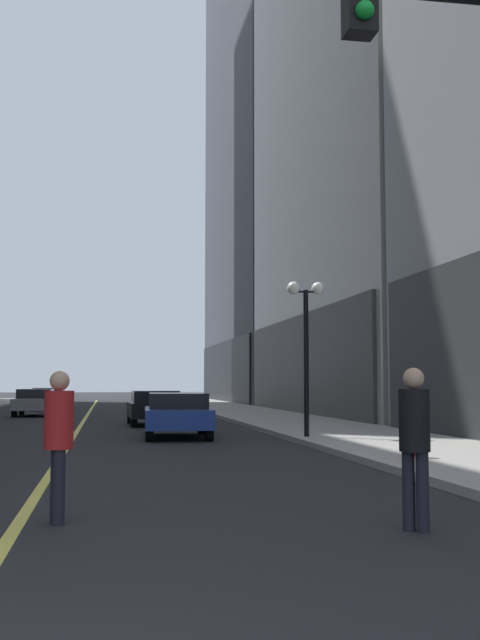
{
  "coord_description": "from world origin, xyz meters",
  "views": [
    {
      "loc": [
        0.99,
        -3.31,
        1.61
      ],
      "look_at": [
        5.72,
        24.29,
        3.91
      ],
      "focal_mm": 43.27,
      "sensor_mm": 36.0,
      "label": 1
    }
  ],
  "objects_px": {
    "pedestrian_in_black_coat": "(415,435)",
    "street_lamp_right_mid": "(306,324)",
    "car_green": "(48,398)",
    "car_black": "(154,406)",
    "fire_hydrant_right": "(409,444)",
    "pedestrian_in_red_jacket": "(59,434)",
    "car_grey": "(35,401)",
    "car_blue": "(177,413)"
  },
  "relations": [
    {
      "from": "car_grey",
      "to": "pedestrian_in_black_coat",
      "type": "bearing_deg",
      "value": -77.64
    },
    {
      "from": "car_blue",
      "to": "car_grey",
      "type": "height_order",
      "value": "same"
    },
    {
      "from": "car_black",
      "to": "fire_hydrant_right",
      "type": "height_order",
      "value": "car_black"
    },
    {
      "from": "car_black",
      "to": "pedestrian_in_red_jacket",
      "type": "distance_m",
      "value": 20.82
    },
    {
      "from": "pedestrian_in_red_jacket",
      "to": "street_lamp_right_mid",
      "type": "xyz_separation_m",
      "value": [
        5.96,
        11.46,
        2.23
      ]
    },
    {
      "from": "car_blue",
      "to": "pedestrian_in_red_jacket",
      "type": "relative_size",
      "value": 2.43
    },
    {
      "from": "car_green",
      "to": "car_blue",
      "type": "bearing_deg",
      "value": -77.56
    },
    {
      "from": "car_black",
      "to": "street_lamp_right_mid",
      "type": "bearing_deg",
      "value": -68.56
    },
    {
      "from": "fire_hydrant_right",
      "to": "street_lamp_right_mid",
      "type": "bearing_deg",
      "value": 94.71
    },
    {
      "from": "fire_hydrant_right",
      "to": "car_grey",
      "type": "bearing_deg",
      "value": 110.85
    },
    {
      "from": "pedestrian_in_black_coat",
      "to": "pedestrian_in_red_jacket",
      "type": "distance_m",
      "value": 4.05
    },
    {
      "from": "car_black",
      "to": "pedestrian_in_black_coat",
      "type": "distance_m",
      "value": 21.88
    },
    {
      "from": "car_black",
      "to": "fire_hydrant_right",
      "type": "distance_m",
      "value": 15.84
    },
    {
      "from": "street_lamp_right_mid",
      "to": "fire_hydrant_right",
      "type": "xyz_separation_m",
      "value": [
        0.5,
        -6.06,
        -2.86
      ]
    },
    {
      "from": "pedestrian_in_black_coat",
      "to": "street_lamp_right_mid",
      "type": "distance_m",
      "value": 12.96
    },
    {
      "from": "pedestrian_in_black_coat",
      "to": "fire_hydrant_right",
      "type": "height_order",
      "value": "pedestrian_in_black_coat"
    },
    {
      "from": "car_grey",
      "to": "street_lamp_right_mid",
      "type": "distance_m",
      "value": 20.87
    },
    {
      "from": "car_black",
      "to": "car_green",
      "type": "xyz_separation_m",
      "value": [
        -5.33,
        18.37,
        0.0
      ]
    },
    {
      "from": "pedestrian_in_red_jacket",
      "to": "street_lamp_right_mid",
      "type": "bearing_deg",
      "value": 62.53
    },
    {
      "from": "car_grey",
      "to": "street_lamp_right_mid",
      "type": "xyz_separation_m",
      "value": [
        8.93,
        -18.69,
        2.54
      ]
    },
    {
      "from": "car_black",
      "to": "street_lamp_right_mid",
      "type": "xyz_separation_m",
      "value": [
        3.62,
        -9.23,
        2.54
      ]
    },
    {
      "from": "car_black",
      "to": "pedestrian_in_black_coat",
      "type": "xyz_separation_m",
      "value": [
        1.56,
        -21.83,
        0.33
      ]
    },
    {
      "from": "car_blue",
      "to": "car_grey",
      "type": "bearing_deg",
      "value": 108.72
    },
    {
      "from": "car_grey",
      "to": "fire_hydrant_right",
      "type": "relative_size",
      "value": 5.2
    },
    {
      "from": "car_grey",
      "to": "car_blue",
      "type": "bearing_deg",
      "value": -71.28
    },
    {
      "from": "street_lamp_right_mid",
      "to": "car_green",
      "type": "bearing_deg",
      "value": 107.97
    },
    {
      "from": "car_grey",
      "to": "fire_hydrant_right",
      "type": "distance_m",
      "value": 26.49
    },
    {
      "from": "car_blue",
      "to": "car_black",
      "type": "distance_m",
      "value": 6.97
    },
    {
      "from": "car_black",
      "to": "car_grey",
      "type": "distance_m",
      "value": 10.85
    },
    {
      "from": "car_grey",
      "to": "pedestrian_in_red_jacket",
      "type": "bearing_deg",
      "value": -84.38
    },
    {
      "from": "car_grey",
      "to": "car_green",
      "type": "distance_m",
      "value": 8.9
    },
    {
      "from": "car_green",
      "to": "pedestrian_in_black_coat",
      "type": "relative_size",
      "value": 2.53
    },
    {
      "from": "car_grey",
      "to": "street_lamp_right_mid",
      "type": "relative_size",
      "value": 0.94
    },
    {
      "from": "car_blue",
      "to": "fire_hydrant_right",
      "type": "distance_m",
      "value": 9.18
    },
    {
      "from": "pedestrian_in_red_jacket",
      "to": "street_lamp_right_mid",
      "type": "relative_size",
      "value": 0.4
    },
    {
      "from": "car_black",
      "to": "car_grey",
      "type": "relative_size",
      "value": 1.02
    },
    {
      "from": "pedestrian_in_red_jacket",
      "to": "street_lamp_right_mid",
      "type": "distance_m",
      "value": 13.11
    },
    {
      "from": "car_blue",
      "to": "pedestrian_in_black_coat",
      "type": "xyz_separation_m",
      "value": [
        1.29,
        -14.86,
        0.33
      ]
    },
    {
      "from": "car_black",
      "to": "pedestrian_in_red_jacket",
      "type": "height_order",
      "value": "pedestrian_in_red_jacket"
    },
    {
      "from": "car_green",
      "to": "pedestrian_in_black_coat",
      "type": "xyz_separation_m",
      "value": [
        6.88,
        -40.2,
        0.32
      ]
    },
    {
      "from": "car_blue",
      "to": "fire_hydrant_right",
      "type": "height_order",
      "value": "car_blue"
    },
    {
      "from": "car_green",
      "to": "street_lamp_right_mid",
      "type": "xyz_separation_m",
      "value": [
        8.95,
        -27.6,
        2.54
      ]
    }
  ]
}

